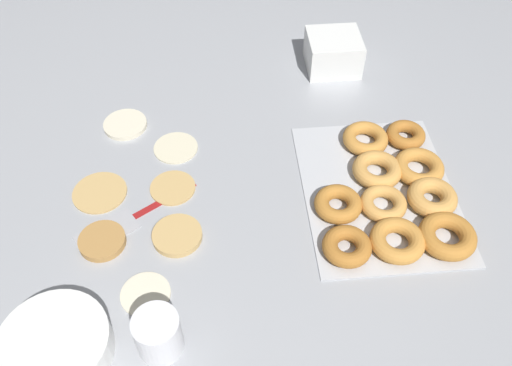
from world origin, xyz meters
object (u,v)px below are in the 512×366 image
Objects in this scene: pancake_1 at (102,241)px; pancake_6 at (173,187)px; batter_bowl at (56,346)px; pancake_3 at (177,235)px; spatula at (120,224)px; pancake_0 at (99,192)px; paper_cup at (158,334)px; pancake_2 at (176,147)px; pancake_4 at (125,125)px; pancake_5 at (145,293)px; container_stack at (333,52)px; donut_tray at (391,193)px.

pancake_1 reaches higher than pancake_6.
pancake_1 is at bearing -12.99° from batter_bowl.
pancake_1 reaches higher than pancake_3.
pancake_0 is at bearing -93.26° from spatula.
pancake_0 is 0.38m from paper_cup.
batter_bowl reaches higher than pancake_2.
paper_cup is (-0.56, -0.10, 0.04)m from pancake_4.
pancake_1 is at bearing 150.67° from pancake_2.
pancake_5 is at bearing 172.06° from pancake_2.
pancake_6 reaches higher than pancake_0.
container_stack is (0.39, -0.57, 0.04)m from pancake_0.
paper_cup is at bearing -158.56° from pancake_0.
paper_cup is at bearing 177.51° from pancake_2.
pancake_0 is 0.85× the size of container_stack.
pancake_1 is 0.29m from pancake_2.
batter_bowl reaches higher than pancake_0.
batter_bowl reaches higher than donut_tray.
batter_bowl reaches higher than spatula.
pancake_2 is at bearing -125.66° from pancake_4.
pancake_4 is 0.29m from spatula.
batter_bowl is 1.37× the size of container_stack.
container_stack reaches higher than pancake_6.
pancake_2 is at bearing 123.49° from container_stack.
container_stack is (0.74, -0.60, 0.02)m from batter_bowl.
pancake_0 is 0.62× the size of batter_bowl.
pancake_2 is 0.41× the size of spatula.
pancake_6 is (0.25, -0.05, 0.00)m from pancake_5.
donut_tray reaches higher than pancake_3.
container_stack is (0.19, -0.53, 0.04)m from pancake_4.
pancake_2 is at bearing -150.44° from spatula.
paper_cup is at bearing 173.42° from pancake_3.
spatula is at bearing -150.66° from pancake_0.
pancake_4 is at bearing 109.30° from container_stack.
paper_cup is (-0.35, 0.02, 0.04)m from pancake_6.
pancake_5 is 0.50× the size of batter_bowl.
container_stack is at bearing -39.00° from batter_bowl.
batter_bowl is at bearing 152.06° from pancake_6.
pancake_4 is 1.10× the size of pancake_5.
pancake_1 is at bearing -171.77° from pancake_0.
donut_tray is at bearing -82.32° from pancake_3.
container_stack reaches higher than donut_tray.
pancake_1 is at bearing 28.28° from paper_cup.
pancake_6 is 0.57m from container_stack.
pancake_2 is 0.38m from pancake_5.
donut_tray is at bearing -112.87° from pancake_2.
batter_bowl is (-0.47, 0.19, 0.02)m from pancake_2.
paper_cup reaches higher than pancake_1.
pancake_2 is 0.48m from paper_cup.
pancake_4 is 0.63m from donut_tray.
batter_bowl is at bearing 157.88° from pancake_2.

